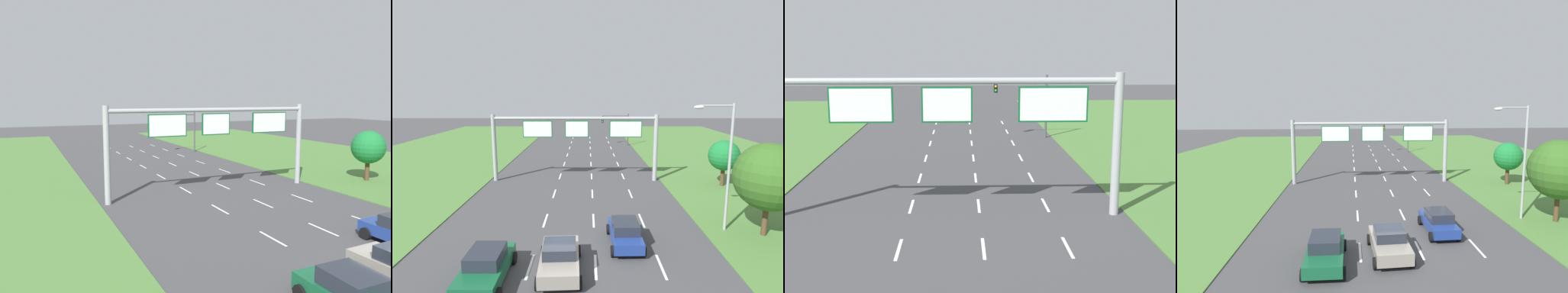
{
  "view_description": "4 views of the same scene",
  "coord_description": "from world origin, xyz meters",
  "views": [
    {
      "loc": [
        -13.69,
        -10.15,
        7.47
      ],
      "look_at": [
        -0.32,
        19.15,
        3.41
      ],
      "focal_mm": 35.0,
      "sensor_mm": 36.0,
      "label": 1
    },
    {
      "loc": [
        1.33,
        -14.87,
        9.09
      ],
      "look_at": [
        1.39,
        18.87,
        3.22
      ],
      "focal_mm": 28.0,
      "sensor_mm": 36.0,
      "label": 2
    },
    {
      "loc": [
        0.85,
        -9.25,
        8.36
      ],
      "look_at": [
        1.88,
        19.37,
        2.89
      ],
      "focal_mm": 50.0,
      "sensor_mm": 36.0,
      "label": 3
    },
    {
      "loc": [
        -2.27,
        -16.79,
        8.41
      ],
      "look_at": [
        0.28,
        17.52,
        3.91
      ],
      "focal_mm": 28.0,
      "sensor_mm": 36.0,
      "label": 4
    }
  ],
  "objects": [
    {
      "name": "traffic_light_mast",
      "position": [
        6.5,
        38.63,
        3.87
      ],
      "size": [
        4.76,
        0.49,
        5.6
      ],
      "color": "#47494F",
      "rests_on": "ground_plane"
    },
    {
      "name": "lane_dashes_slip",
      "position": [
        5.25,
        15.0,
        0.0
      ],
      "size": [
        0.14,
        68.4,
        0.01
      ],
      "color": "white",
      "rests_on": "ground_plane"
    },
    {
      "name": "roadside_tree_mid",
      "position": [
        14.7,
        14.37,
        3.1
      ],
      "size": [
        2.99,
        2.99,
        4.61
      ],
      "color": "#513823",
      "rests_on": "ground_plane"
    },
    {
      "name": "ground_plane",
      "position": [
        0.0,
        0.0,
        0.0
      ],
      "size": [
        200.0,
        200.0,
        0.0
      ],
      "primitive_type": "plane",
      "color": "#424244"
    },
    {
      "name": "lane_dashes_inner_left",
      "position": [
        -1.75,
        15.0,
        0.0
      ],
      "size": [
        0.14,
        68.4,
        0.01
      ],
      "color": "white",
      "rests_on": "ground_plane"
    },
    {
      "name": "lane_dashes_inner_right",
      "position": [
        1.75,
        15.0,
        0.0
      ],
      "size": [
        0.14,
        68.4,
        0.01
      ],
      "color": "white",
      "rests_on": "ground_plane"
    },
    {
      "name": "car_near_red",
      "position": [
        -0.11,
        -0.44,
        0.77
      ],
      "size": [
        2.37,
        4.11,
        1.55
      ],
      "rotation": [
        0.0,
        0.0,
        0.05
      ],
      "color": "gray",
      "rests_on": "ground_plane"
    },
    {
      "name": "car_mid_lane",
      "position": [
        3.59,
        2.44,
        0.78
      ],
      "size": [
        2.04,
        3.98,
        1.54
      ],
      "rotation": [
        0.0,
        0.0,
        0.02
      ],
      "color": "navy",
      "rests_on": "ground_plane"
    },
    {
      "name": "car_lead_silver",
      "position": [
        -3.65,
        -1.2,
        0.79
      ],
      "size": [
        2.22,
        4.18,
        1.58
      ],
      "rotation": [
        0.0,
        0.0,
        0.0
      ],
      "color": "#145633",
      "rests_on": "ground_plane"
    },
    {
      "name": "roadside_tree_near",
      "position": [
        12.72,
        3.59,
        3.94
      ],
      "size": [
        4.31,
        4.31,
        6.11
      ],
      "color": "#513823",
      "rests_on": "ground_plane"
    },
    {
      "name": "street_lamp",
      "position": [
        10.15,
        4.37,
        5.08
      ],
      "size": [
        2.61,
        0.32,
        8.5
      ],
      "color": "#9EA0A5",
      "rests_on": "ground_plane"
    },
    {
      "name": "sign_gantry",
      "position": [
        0.22,
        16.38,
        4.94
      ],
      "size": [
        17.24,
        0.44,
        7.0
      ],
      "color": "#9EA0A5",
      "rests_on": "ground_plane"
    }
  ]
}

